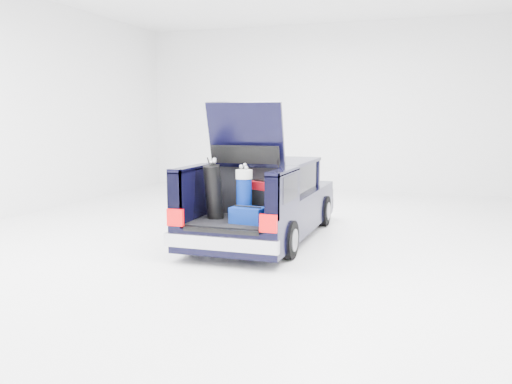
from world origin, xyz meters
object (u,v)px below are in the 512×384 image
(car, at_px, (266,201))
(red_suitcase, at_px, (261,199))
(blue_duffel, at_px, (248,215))
(black_golf_bag, at_px, (214,192))
(blue_golf_bag, at_px, (244,194))

(car, distance_m, red_suitcase, 1.24)
(blue_duffel, bearing_deg, black_golf_bag, 172.88)
(blue_golf_bag, bearing_deg, car, 97.76)
(car, relative_size, blue_duffel, 8.42)
(black_golf_bag, relative_size, blue_golf_bag, 1.09)
(black_golf_bag, bearing_deg, red_suitcase, 43.56)
(red_suitcase, height_order, blue_golf_bag, blue_golf_bag)
(blue_golf_bag, xyz_separation_m, blue_duffel, (0.18, -0.32, -0.28))
(car, bearing_deg, blue_golf_bag, -87.01)
(car, relative_size, black_golf_bag, 4.74)
(blue_duffel, bearing_deg, blue_golf_bag, 126.34)
(blue_golf_bag, relative_size, blue_duffel, 1.63)
(car, height_order, black_golf_bag, car)
(red_suitcase, bearing_deg, car, 127.28)
(black_golf_bag, xyz_separation_m, blue_duffel, (0.64, -0.16, -0.32))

